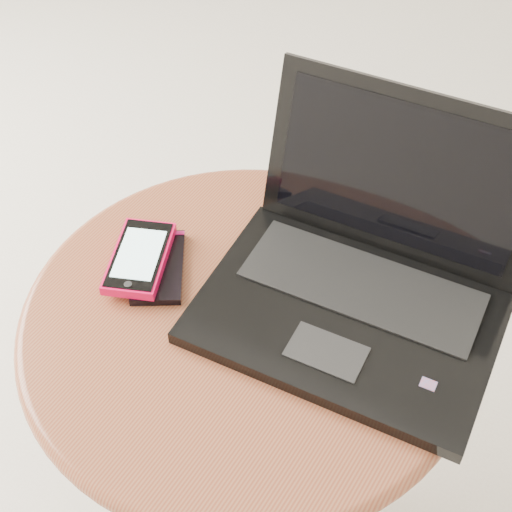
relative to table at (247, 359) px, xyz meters
The scene contains 4 objects.
table is the anchor object (origin of this frame).
laptop 0.20m from the table, 42.27° to the left, with size 0.37×0.34×0.22m.
phone_black 0.17m from the table, behind, with size 0.12×0.14×0.01m.
phone_pink 0.19m from the table, behind, with size 0.11×0.14×0.02m.
Camera 1 is at (0.33, -0.58, 1.15)m, focal length 52.36 mm.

